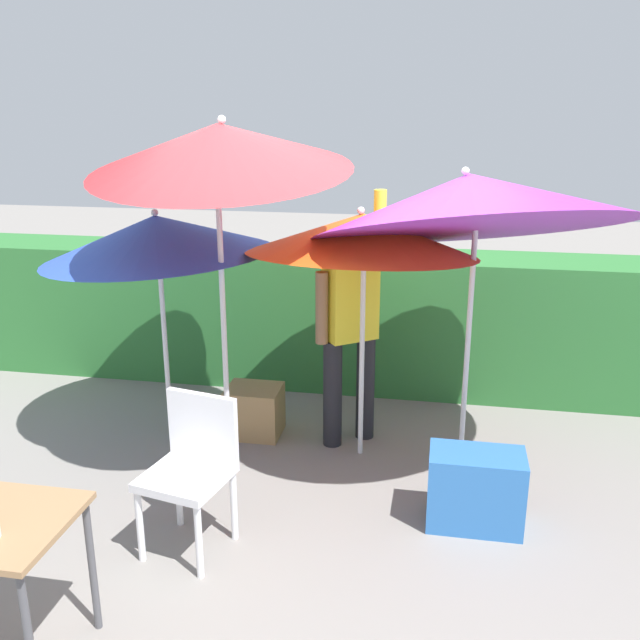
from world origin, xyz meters
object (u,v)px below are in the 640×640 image
object	(u,v)px
umbrella_navy	(219,148)
crate_cardboard	(254,411)
umbrella_yellow	(362,234)
cooler_box	(475,489)
umbrella_rainbow	(157,236)
umbrella_orange	(470,202)
person_vendor	(350,323)
chair_plastic	(192,464)

from	to	relation	value
umbrella_navy	crate_cardboard	bearing A→B (deg)	91.36
umbrella_yellow	crate_cardboard	distance (m)	1.66
umbrella_navy	cooler_box	xyz separation A→B (m)	(1.62, -0.33, -1.96)
umbrella_rainbow	umbrella_navy	xyz separation A→B (m)	(0.62, -0.42, 0.63)
umbrella_orange	person_vendor	distance (m)	1.26
chair_plastic	crate_cardboard	size ratio (longest dim) A/B	2.15
umbrella_yellow	umbrella_navy	size ratio (longest dim) A/B	0.75
cooler_box	umbrella_rainbow	bearing A→B (deg)	161.73
cooler_box	crate_cardboard	xyz separation A→B (m)	(-1.64, 0.95, -0.05)
umbrella_rainbow	cooler_box	world-z (taller)	umbrella_rainbow
chair_plastic	cooler_box	distance (m)	1.69
umbrella_yellow	chair_plastic	bearing A→B (deg)	-122.18
umbrella_navy	crate_cardboard	xyz separation A→B (m)	(-0.01, 0.62, -2.01)
umbrella_rainbow	umbrella_orange	xyz separation A→B (m)	(2.13, -0.08, 0.30)
umbrella_orange	umbrella_rainbow	bearing A→B (deg)	177.76
umbrella_navy	person_vendor	bearing A→B (deg)	41.78
umbrella_orange	person_vendor	xyz separation A→B (m)	(-0.79, 0.31, -0.93)
umbrella_rainbow	cooler_box	distance (m)	2.71
umbrella_rainbow	crate_cardboard	xyz separation A→B (m)	(0.61, 0.21, -1.38)
crate_cardboard	umbrella_yellow	bearing A→B (deg)	-11.21
umbrella_rainbow	umbrella_yellow	size ratio (longest dim) A/B	0.96
person_vendor	crate_cardboard	xyz separation A→B (m)	(-0.73, -0.02, -0.74)
umbrella_yellow	person_vendor	size ratio (longest dim) A/B	0.98
person_vendor	cooler_box	size ratio (longest dim) A/B	3.33
crate_cardboard	umbrella_navy	bearing A→B (deg)	-88.64
person_vendor	cooler_box	bearing A→B (deg)	-46.97
person_vendor	crate_cardboard	size ratio (longest dim) A/B	4.54
umbrella_yellow	person_vendor	distance (m)	0.72
umbrella_rainbow	person_vendor	bearing A→B (deg)	9.65
umbrella_navy	crate_cardboard	world-z (taller)	umbrella_navy
umbrella_orange	cooler_box	world-z (taller)	umbrella_orange
cooler_box	umbrella_orange	bearing A→B (deg)	100.05
umbrella_rainbow	umbrella_navy	world-z (taller)	umbrella_navy
umbrella_yellow	umbrella_navy	bearing A→B (deg)	-150.80
umbrella_navy	person_vendor	distance (m)	1.59
umbrella_navy	crate_cardboard	distance (m)	2.10
umbrella_rainbow	umbrella_orange	bearing A→B (deg)	-2.24
umbrella_orange	umbrella_yellow	world-z (taller)	umbrella_orange
umbrella_yellow	crate_cardboard	xyz separation A→B (m)	(-0.83, 0.17, -1.43)
umbrella_yellow	person_vendor	xyz separation A→B (m)	(-0.10, 0.19, -0.68)
umbrella_yellow	person_vendor	bearing A→B (deg)	118.00
umbrella_rainbow	chair_plastic	world-z (taller)	umbrella_rainbow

